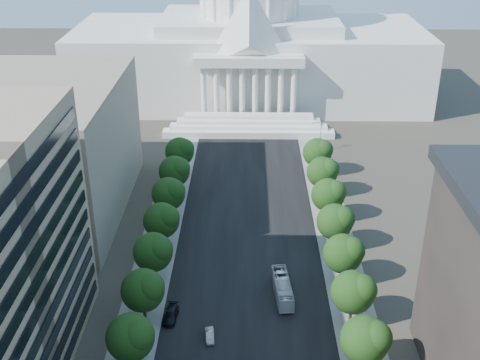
{
  "coord_description": "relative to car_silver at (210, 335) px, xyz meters",
  "views": [
    {
      "loc": [
        -0.01,
        -24.1,
        68.59
      ],
      "look_at": [
        -1.6,
        82.01,
        16.62
      ],
      "focal_mm": 45.0,
      "sensor_mm": 36.0,
      "label": 1
    }
  ],
  "objects": [
    {
      "name": "tree_l_f",
      "position": [
        -11.37,
        16.78,
        5.8
      ],
      "size": [
        7.79,
        7.6,
        9.97
      ],
      "color": "#33261C",
      "rests_on": "ground"
    },
    {
      "name": "tree_l_e",
      "position": [
        -11.37,
        4.78,
        5.8
      ],
      "size": [
        7.79,
        7.6,
        9.97
      ],
      "color": "#33261C",
      "rests_on": "ground"
    },
    {
      "name": "tree_l_h",
      "position": [
        -11.37,
        40.78,
        5.8
      ],
      "size": [
        7.79,
        7.6,
        9.97
      ],
      "color": "#33261C",
      "rests_on": "ground"
    },
    {
      "name": "tree_l_g",
      "position": [
        -11.37,
        28.78,
        5.8
      ],
      "size": [
        7.79,
        7.6,
        9.97
      ],
      "color": "#33261C",
      "rests_on": "ground"
    },
    {
      "name": "tree_r_g",
      "position": [
        24.63,
        28.78,
        5.8
      ],
      "size": [
        7.79,
        7.6,
        9.97
      ],
      "color": "#33261C",
      "rests_on": "ground"
    },
    {
      "name": "streetlight_e",
      "position": [
        26.19,
        54.98,
        5.17
      ],
      "size": [
        2.61,
        0.44,
        9.0
      ],
      "color": "gray",
      "rests_on": "ground"
    },
    {
      "name": "sidewalk_right",
      "position": [
        25.29,
        34.98,
        -0.65
      ],
      "size": [
        8.0,
        260.0,
        0.02
      ],
      "primitive_type": "cube",
      "color": "gray",
      "rests_on": "ground"
    },
    {
      "name": "sidewalk_left",
      "position": [
        -12.71,
        34.98,
        -0.65
      ],
      "size": [
        8.0,
        260.0,
        0.02
      ],
      "primitive_type": "cube",
      "color": "gray",
      "rests_on": "ground"
    },
    {
      "name": "tree_l_i",
      "position": [
        -11.37,
        52.78,
        5.8
      ],
      "size": [
        7.79,
        7.6,
        9.97
      ],
      "color": "#33261C",
      "rests_on": "ground"
    },
    {
      "name": "tree_l_j",
      "position": [
        -11.37,
        64.78,
        5.8
      ],
      "size": [
        7.79,
        7.6,
        9.97
      ],
      "color": "#33261C",
      "rests_on": "ground"
    },
    {
      "name": "tree_r_j",
      "position": [
        24.63,
        64.78,
        5.8
      ],
      "size": [
        7.79,
        7.6,
        9.97
      ],
      "color": "#33261C",
      "rests_on": "ground"
    },
    {
      "name": "tree_r_e",
      "position": [
        24.63,
        4.78,
        5.8
      ],
      "size": [
        7.79,
        7.6,
        9.97
      ],
      "color": "#33261C",
      "rests_on": "ground"
    },
    {
      "name": "tree_r_h",
      "position": [
        24.63,
        40.78,
        5.8
      ],
      "size": [
        7.79,
        7.6,
        9.97
      ],
      "color": "#33261C",
      "rests_on": "ground"
    },
    {
      "name": "road_asphalt",
      "position": [
        6.29,
        34.98,
        -0.65
      ],
      "size": [
        30.0,
        260.0,
        0.01
      ],
      "primitive_type": "cube",
      "color": "black",
      "rests_on": "ground"
    },
    {
      "name": "car_dark_b",
      "position": [
        -7.21,
        5.13,
        0.17
      ],
      "size": [
        2.77,
        5.85,
        1.65
      ],
      "primitive_type": "imported",
      "rotation": [
        0.0,
        0.0,
        -0.08
      ],
      "color": "black",
      "rests_on": "ground"
    },
    {
      "name": "tree_r_i",
      "position": [
        24.63,
        52.78,
        5.8
      ],
      "size": [
        7.79,
        7.6,
        9.97
      ],
      "color": "#33261C",
      "rests_on": "ground"
    },
    {
      "name": "tree_r_f",
      "position": [
        24.63,
        16.78,
        5.8
      ],
      "size": [
        7.79,
        7.6,
        9.97
      ],
      "color": "#33261C",
      "rests_on": "ground"
    },
    {
      "name": "tree_r_d",
      "position": [
        24.63,
        -7.22,
        5.8
      ],
      "size": [
        7.79,
        7.6,
        9.97
      ],
      "color": "#33261C",
      "rests_on": "ground"
    },
    {
      "name": "tree_l_d",
      "position": [
        -11.37,
        -7.22,
        5.8
      ],
      "size": [
        7.79,
        7.6,
        9.97
      ],
      "color": "#33261C",
      "rests_on": "ground"
    },
    {
      "name": "office_block_left_far",
      "position": [
        -41.71,
        44.98,
        14.35
      ],
      "size": [
        38.0,
        52.0,
        30.0
      ],
      "primitive_type": "cube",
      "color": "gray",
      "rests_on": "ground"
    },
    {
      "name": "city_bus",
      "position": [
        12.78,
        12.14,
        1.0
      ],
      "size": [
        3.82,
        12.07,
        3.31
      ],
      "primitive_type": "imported",
      "rotation": [
        0.0,
        0.0,
        0.09
      ],
      "color": "silver",
      "rests_on": "ground"
    },
    {
      "name": "streetlight_d",
      "position": [
        26.19,
        29.98,
        5.17
      ],
      "size": [
        2.61,
        0.44,
        9.0
      ],
      "color": "gray",
      "rests_on": "ground"
    },
    {
      "name": "car_silver",
      "position": [
        0.0,
        0.0,
        0.0
      ],
      "size": [
        1.82,
        4.08,
        1.3
      ],
      "primitive_type": "imported",
      "rotation": [
        0.0,
        0.0,
        0.11
      ],
      "color": "#95979C",
      "rests_on": "ground"
    },
    {
      "name": "streetlight_f",
      "position": [
        26.19,
        79.98,
        5.17
      ],
      "size": [
        2.61,
        0.44,
        9.0
      ],
      "color": "gray",
      "rests_on": "ground"
    },
    {
      "name": "capitol",
      "position": [
        6.29,
        129.87,
        19.36
      ],
      "size": [
        120.0,
        56.0,
        73.0
      ],
      "color": "white",
      "rests_on": "ground"
    },
    {
      "name": "streetlight_c",
      "position": [
        26.19,
        4.98,
        5.17
      ],
      "size": [
        2.61,
        0.44,
        9.0
      ],
      "color": "gray",
      "rests_on": "ground"
    }
  ]
}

